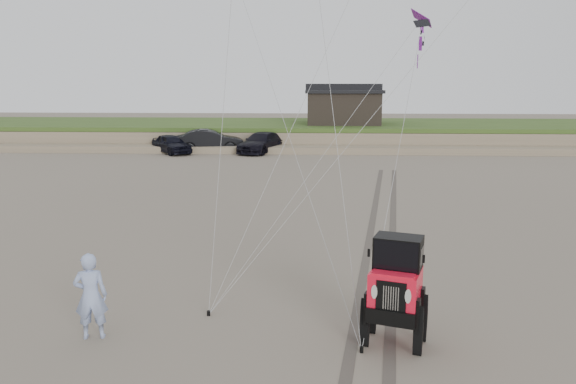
% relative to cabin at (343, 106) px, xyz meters
% --- Properties ---
extents(ground, '(160.00, 160.00, 0.00)m').
position_rel_cabin_xyz_m(ground, '(-2.00, -37.00, -3.24)').
color(ground, '#6B6054').
rests_on(ground, ground).
extents(dune_ridge, '(160.00, 14.25, 1.73)m').
position_rel_cabin_xyz_m(dune_ridge, '(-2.00, 0.50, -2.42)').
color(dune_ridge, '#7A6B54').
rests_on(dune_ridge, ground).
extents(cabin, '(6.40, 5.40, 3.35)m').
position_rel_cabin_xyz_m(cabin, '(0.00, 0.00, 0.00)').
color(cabin, black).
rests_on(cabin, dune_ridge).
extents(truck_a, '(3.99, 4.33, 1.44)m').
position_rel_cabin_xyz_m(truck_a, '(-13.10, -7.00, -2.52)').
color(truck_a, black).
rests_on(truck_a, ground).
extents(truck_b, '(5.41, 2.79, 1.70)m').
position_rel_cabin_xyz_m(truck_b, '(-10.41, -5.83, -2.39)').
color(truck_b, black).
rests_on(truck_b, ground).
extents(truck_c, '(3.81, 5.58, 1.50)m').
position_rel_cabin_xyz_m(truck_c, '(-6.43, -6.16, -2.49)').
color(truck_c, black).
rests_on(truck_c, ground).
extents(jeep, '(3.59, 5.39, 1.85)m').
position_rel_cabin_xyz_m(jeep, '(-0.69, -37.24, -2.31)').
color(jeep, '#FD142E').
rests_on(jeep, ground).
extents(man, '(0.78, 0.59, 1.91)m').
position_rel_cabin_xyz_m(man, '(-7.13, -37.24, -2.28)').
color(man, '#8295C9').
rests_on(man, ground).
extents(stake_main, '(0.08, 0.08, 0.12)m').
position_rel_cabin_xyz_m(stake_main, '(-4.86, -35.99, -3.18)').
color(stake_main, black).
rests_on(stake_main, ground).
extents(stake_aux, '(0.08, 0.08, 0.12)m').
position_rel_cabin_xyz_m(stake_aux, '(-1.39, -37.65, -3.18)').
color(stake_aux, black).
rests_on(stake_aux, ground).
extents(tire_tracks, '(5.22, 29.74, 0.01)m').
position_rel_cabin_xyz_m(tire_tracks, '(0.00, -29.00, -3.23)').
color(tire_tracks, '#4C443D').
rests_on(tire_tracks, ground).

